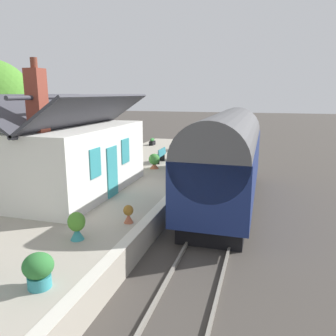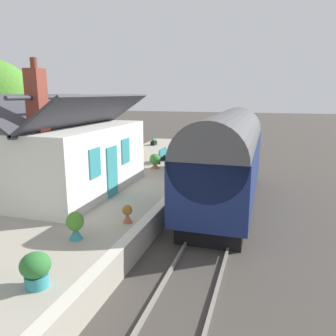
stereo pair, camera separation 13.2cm
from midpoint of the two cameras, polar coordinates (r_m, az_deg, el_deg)
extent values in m
plane|color=#423D38|center=(15.42, 5.65, -6.84)|extent=(160.00, 160.00, 0.00)
cube|color=#A39B8C|center=(16.55, -9.07, -3.95)|extent=(32.00, 6.56, 0.89)
cube|color=beige|center=(15.39, 1.39, -3.31)|extent=(32.00, 0.36, 0.02)
cube|color=gray|center=(15.21, 11.71, -7.05)|extent=(52.00, 0.08, 0.14)
cube|color=gray|center=(15.37, 6.32, -6.64)|extent=(52.00, 0.08, 0.14)
cube|color=black|center=(15.99, 9.43, -4.91)|extent=(9.59, 2.29, 0.70)
cube|color=navy|center=(15.61, 9.62, 0.35)|extent=(10.42, 2.70, 2.30)
cylinder|color=#515154|center=(15.41, 9.78, 4.53)|extent=(10.42, 2.65, 2.65)
cube|color=black|center=(15.76, 4.73, 1.67)|extent=(8.86, 0.03, 0.80)
cylinder|color=black|center=(18.98, 10.58, -2.16)|extent=(0.70, 2.16, 0.70)
cylinder|color=black|center=(13.06, 7.73, -8.92)|extent=(0.70, 2.16, 0.70)
cube|color=black|center=(20.66, 11.40, 4.39)|extent=(0.04, 2.16, 0.90)
cylinder|color=#F2EDCC|center=(20.84, 11.28, 1.74)|extent=(0.06, 0.24, 0.24)
cube|color=red|center=(20.97, 11.24, 0.54)|extent=(0.16, 2.56, 0.24)
cube|color=white|center=(15.05, -15.70, 1.43)|extent=(6.99, 3.61, 2.87)
cube|color=#38383F|center=(14.35, -13.08, 9.28)|extent=(7.49, 2.07, 1.44)
cube|color=#38383F|center=(15.31, -19.08, 9.11)|extent=(7.49, 2.07, 1.44)
cylinder|color=#38383F|center=(14.79, -16.32, 11.56)|extent=(7.49, 0.16, 0.16)
cube|color=brown|center=(12.94, -21.71, 10.61)|extent=(0.56, 0.56, 2.21)
cylinder|color=brown|center=(12.97, -22.19, 16.28)|extent=(0.24, 0.24, 0.36)
cube|color=teal|center=(14.07, -9.73, -0.63)|extent=(0.90, 0.06, 2.10)
cube|color=teal|center=(12.72, -12.58, 0.84)|extent=(0.80, 0.05, 1.10)
cube|color=teal|center=(15.19, -7.53, 2.92)|extent=(0.80, 0.05, 1.10)
cube|color=#26727F|center=(25.36, 1.04, 4.04)|extent=(1.42, 0.47, 0.06)
cube|color=#26727F|center=(25.28, 1.43, 4.53)|extent=(1.40, 0.17, 0.40)
cube|color=black|center=(24.87, 0.63, 3.33)|extent=(0.08, 0.36, 0.44)
cube|color=black|center=(25.92, 1.42, 3.71)|extent=(0.08, 0.36, 0.44)
cube|color=#26727F|center=(20.91, -1.67, 2.19)|extent=(1.40, 0.41, 0.06)
cube|color=#26727F|center=(20.82, -1.20, 2.79)|extent=(1.40, 0.11, 0.40)
cube|color=black|center=(20.43, -2.14, 1.28)|extent=(0.06, 0.36, 0.44)
cube|color=black|center=(21.48, -1.22, 1.85)|extent=(0.06, 0.36, 0.44)
cube|color=black|center=(28.07, -2.83, 4.27)|extent=(0.79, 0.32, 0.33)
ellipsoid|color=#2D7233|center=(28.03, -2.84, 4.84)|extent=(0.71, 0.29, 0.29)
cone|color=teal|center=(10.42, -15.58, -10.70)|extent=(0.41, 0.41, 0.38)
cylinder|color=teal|center=(10.48, -15.53, -11.49)|extent=(0.22, 0.22, 0.06)
ellipsoid|color=#4C8C2D|center=(10.28, -15.71, -8.81)|extent=(0.52, 0.52, 0.58)
cube|color=black|center=(24.40, 5.83, 2.97)|extent=(0.74, 0.32, 0.34)
ellipsoid|color=#2D7233|center=(24.36, 5.85, 3.64)|extent=(0.67, 0.29, 0.29)
cone|color=#9E5138|center=(11.36, -7.08, -8.49)|extent=(0.32, 0.32, 0.32)
cylinder|color=#9E5138|center=(11.41, -7.06, -9.09)|extent=(0.18, 0.18, 0.06)
ellipsoid|color=olive|center=(11.26, -7.12, -7.18)|extent=(0.34, 0.34, 0.36)
cylinder|color=teal|center=(8.37, -21.50, -17.54)|extent=(0.52, 0.52, 0.29)
ellipsoid|color=#2D7233|center=(8.20, -21.72, -15.21)|extent=(0.68, 0.68, 0.57)
cone|color=black|center=(19.59, 0.96, 0.73)|extent=(0.36, 0.36, 0.39)
cylinder|color=black|center=(19.63, 0.96, 0.25)|extent=(0.20, 0.20, 0.06)
ellipsoid|color=#4C8C2D|center=(19.52, 0.97, 1.73)|extent=(0.44, 0.44, 0.52)
cone|color=#9E5138|center=(19.24, -2.55, 0.39)|extent=(0.51, 0.51, 0.33)
cylinder|color=#9E5138|center=(19.26, -2.55, 0.01)|extent=(0.28, 0.28, 0.06)
ellipsoid|color=#3D8438|center=(19.16, -2.56, 1.51)|extent=(0.63, 0.63, 0.64)
cone|color=#DE6245|center=(19.12, -2.57, 2.16)|extent=(0.13, 0.13, 0.25)
cylinder|color=black|center=(21.98, 4.41, 2.93)|extent=(0.06, 0.06, 1.10)
cylinder|color=black|center=(22.56, 4.72, 3.18)|extent=(0.06, 0.06, 1.10)
cube|color=maroon|center=(22.15, 4.60, 5.02)|extent=(0.90, 0.06, 0.44)
cube|color=black|center=(22.15, 4.60, 5.02)|extent=(0.96, 0.03, 0.50)
camera|label=1|loc=(0.07, -90.26, -0.06)|focal=35.76mm
camera|label=2|loc=(0.07, 89.74, 0.06)|focal=35.76mm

